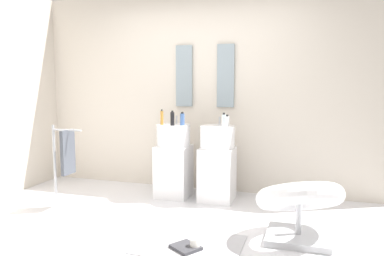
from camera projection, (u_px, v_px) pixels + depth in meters
name	position (u px, v px, depth m)	size (l,w,h in m)	color
ground_plane	(160.00, 235.00, 3.60)	(4.80, 3.60, 0.04)	silver
rear_partition	(206.00, 92.00, 5.01)	(4.80, 0.10, 2.60)	beige
pedestal_sink_left	(174.00, 160.00, 4.72)	(0.42, 0.42, 1.01)	white
pedestal_sink_right	(217.00, 163.00, 4.56)	(0.42, 0.42, 1.01)	white
vanity_mirror_left	(184.00, 76.00, 5.00)	(0.22, 0.03, 0.80)	#8C9EA8
vanity_mirror_right	(226.00, 76.00, 4.84)	(0.22, 0.03, 0.80)	#8C9EA8
lounge_chair	(299.00, 203.00, 3.40)	(1.02, 1.02, 0.65)	#B7BABF
towel_rack	(66.00, 154.00, 4.24)	(0.37, 0.22, 0.95)	#B7BABF
area_rug	(190.00, 244.00, 3.34)	(0.91, 0.66, 0.01)	#B2B2B7
magazine_charcoal	(186.00, 247.00, 3.24)	(0.23, 0.20, 0.03)	#38383D
coffee_mug	(195.00, 244.00, 3.23)	(0.08, 0.08, 0.09)	white
soap_bottle_black	(172.00, 119.00, 4.55)	(0.05, 0.05, 0.18)	black
soap_bottle_clear	(224.00, 120.00, 4.40)	(0.05, 0.05, 0.17)	silver
soap_bottle_amber	(162.00, 118.00, 4.62)	(0.04, 0.04, 0.19)	#C68C38
soap_bottle_white	(227.00, 121.00, 4.45)	(0.06, 0.06, 0.14)	white
soap_bottle_blue	(182.00, 119.00, 4.57)	(0.05, 0.05, 0.16)	#4C72B7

